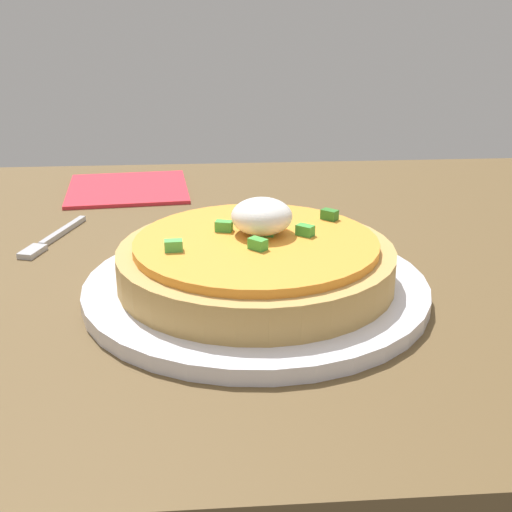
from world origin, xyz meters
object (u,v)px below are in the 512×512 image
napkin (128,189)px  plate (256,288)px  pizza (256,259)px  fork (50,239)px

napkin → plate: bearing=-67.2°
pizza → plate: bearing=-112.7°
pizza → fork: 22.42cm
fork → napkin: bearing=-179.6°
plate → napkin: 32.66cm
plate → napkin: (-12.68, 30.10, -0.38)cm
pizza → napkin: bearing=112.9°
plate → fork: bearing=144.2°
plate → napkin: size_ratio=1.91×
plate → fork: 22.28cm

